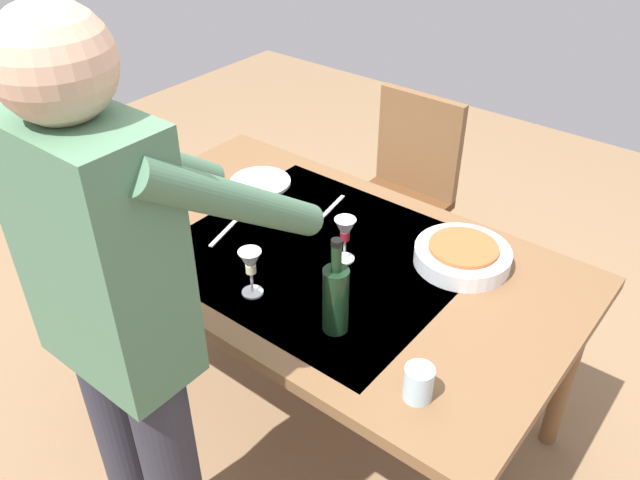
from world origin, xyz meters
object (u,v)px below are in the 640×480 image
at_px(serving_bowl_pasta, 462,255).
at_px(chair_near, 404,185).
at_px(wine_bottle, 336,297).
at_px(wine_glass_left, 345,232).
at_px(dining_table, 320,270).
at_px(wine_glass_right, 250,265).
at_px(person_server, 124,326).
at_px(water_cup_near_right, 418,383).
at_px(dinner_plate_near, 260,182).
at_px(water_cup_near_left, 165,222).

bearing_deg(serving_bowl_pasta, chair_near, -46.76).
distance_m(wine_bottle, wine_glass_left, 0.32).
relative_size(dining_table, wine_glass_right, 10.77).
height_order(chair_near, person_server, person_server).
distance_m(dining_table, serving_bowl_pasta, 0.46).
relative_size(wine_bottle, wine_glass_left, 1.96).
bearing_deg(wine_bottle, person_server, 64.53).
relative_size(wine_bottle, water_cup_near_right, 3.17).
xyz_separation_m(dining_table, wine_glass_left, (-0.08, -0.02, 0.17)).
height_order(wine_bottle, dinner_plate_near, wine_bottle).
bearing_deg(water_cup_near_left, dining_table, -152.47).
bearing_deg(dinner_plate_near, water_cup_near_right, 152.29).
bearing_deg(dining_table, water_cup_near_left, 27.53).
bearing_deg(person_server, chair_near, -81.85).
distance_m(water_cup_near_left, water_cup_near_right, 1.02).
distance_m(chair_near, dinner_plate_near, 0.73).
bearing_deg(wine_glass_left, person_server, 85.38).
distance_m(serving_bowl_pasta, dinner_plate_near, 0.84).
relative_size(person_server, water_cup_near_left, 16.03).
height_order(chair_near, water_cup_near_left, chair_near).
relative_size(dining_table, serving_bowl_pasta, 5.42).
bearing_deg(dining_table, person_server, 91.64).
distance_m(person_server, dinner_plate_near, 1.09).
bearing_deg(chair_near, dining_table, 103.58).
height_order(wine_bottle, serving_bowl_pasta, wine_bottle).
height_order(chair_near, wine_glass_right, chair_near).
bearing_deg(dining_table, dinner_plate_near, -24.81).
relative_size(person_server, wine_glass_right, 11.19).
bearing_deg(serving_bowl_pasta, water_cup_near_left, 29.23).
distance_m(dining_table, wine_glass_left, 0.19).
xyz_separation_m(wine_glass_right, water_cup_near_right, (-0.59, 0.04, -0.06)).
distance_m(person_server, wine_glass_right, 0.47).
relative_size(chair_near, wine_glass_right, 6.03).
bearing_deg(water_cup_near_right, serving_bowl_pasta, -72.30).
height_order(chair_near, wine_bottle, wine_bottle).
bearing_deg(water_cup_near_right, water_cup_near_left, -4.65).
bearing_deg(wine_glass_right, water_cup_near_left, -5.66).
xyz_separation_m(water_cup_near_left, serving_bowl_pasta, (-0.84, -0.47, -0.02)).
relative_size(water_cup_near_right, serving_bowl_pasta, 0.31).
xyz_separation_m(chair_near, wine_glass_right, (-0.18, 1.14, 0.32)).
height_order(wine_glass_left, dinner_plate_near, wine_glass_left).
bearing_deg(person_server, wine_glass_right, -83.59).
height_order(chair_near, dinner_plate_near, chair_near).
distance_m(wine_bottle, dinner_plate_near, 0.85).
distance_m(person_server, water_cup_near_left, 0.71).
relative_size(chair_near, wine_glass_left, 6.03).
relative_size(wine_bottle, wine_glass_right, 1.96).
bearing_deg(chair_near, water_cup_near_right, 122.99).
xyz_separation_m(chair_near, wine_glass_left, (-0.29, 0.84, 0.32)).
relative_size(water_cup_near_right, dinner_plate_near, 0.41).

